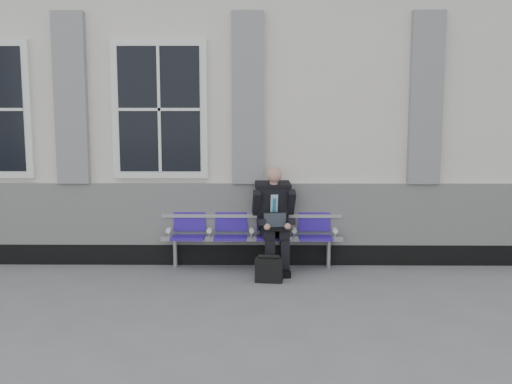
{
  "coord_description": "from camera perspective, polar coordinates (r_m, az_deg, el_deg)",
  "views": [
    {
      "loc": [
        1.79,
        -6.68,
        2.14
      ],
      "look_at": [
        1.72,
        0.9,
        1.15
      ],
      "focal_mm": 40.0,
      "sensor_mm": 36.0,
      "label": 1
    }
  ],
  "objects": [
    {
      "name": "bench",
      "position": [
        8.16,
        -0.42,
        -3.75
      ],
      "size": [
        2.6,
        0.47,
        0.91
      ],
      "color": "#9EA0A3",
      "rests_on": "ground"
    },
    {
      "name": "briefcase",
      "position": [
        7.5,
        1.3,
        -7.76
      ],
      "size": [
        0.37,
        0.19,
        0.36
      ],
      "color": "black",
      "rests_on": "ground"
    },
    {
      "name": "ground",
      "position": [
        7.24,
        -14.03,
        -9.95
      ],
      "size": [
        70.0,
        70.0,
        0.0
      ],
      "primitive_type": "plane",
      "color": "slate",
      "rests_on": "ground"
    },
    {
      "name": "businessman",
      "position": [
        7.98,
        1.82,
        -2.31
      ],
      "size": [
        0.62,
        0.83,
        1.46
      ],
      "color": "black",
      "rests_on": "ground"
    },
    {
      "name": "station_building",
      "position": [
        10.31,
        -9.65,
        7.83
      ],
      "size": [
        14.4,
        4.4,
        4.49
      ],
      "color": "silver",
      "rests_on": "ground"
    }
  ]
}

